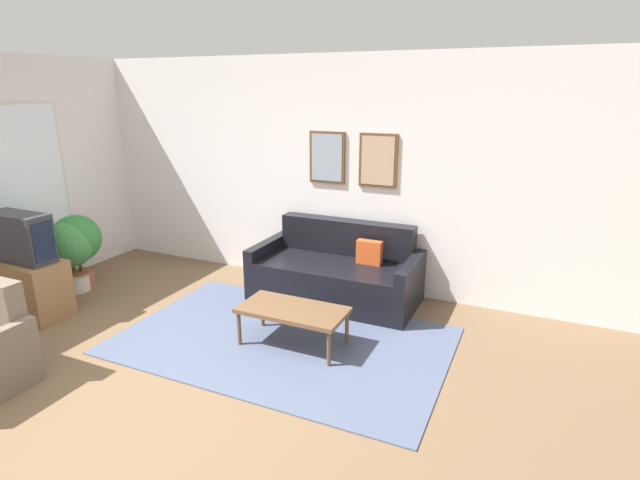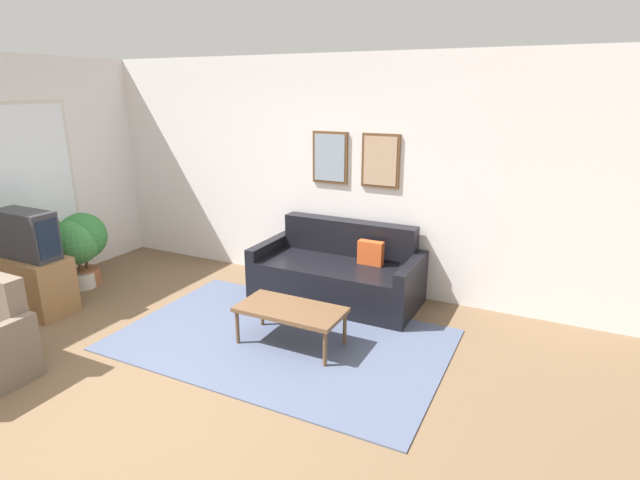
{
  "view_description": "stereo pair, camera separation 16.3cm",
  "coord_description": "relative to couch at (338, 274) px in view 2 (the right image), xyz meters",
  "views": [
    {
      "loc": [
        2.73,
        -2.45,
        2.33
      ],
      "look_at": [
        0.72,
        1.94,
        0.85
      ],
      "focal_mm": 28.0,
      "sensor_mm": 36.0,
      "label": 1
    },
    {
      "loc": [
        2.87,
        -2.38,
        2.33
      ],
      "look_at": [
        0.72,
        1.94,
        0.85
      ],
      "focal_mm": 28.0,
      "sensor_mm": 36.0,
      "label": 2
    }
  ],
  "objects": [
    {
      "name": "wall_back",
      "position": [
        -0.69,
        0.47,
        1.05
      ],
      "size": [
        8.0,
        0.09,
        2.7
      ],
      "color": "silver",
      "rests_on": "ground_plane"
    },
    {
      "name": "potted_plant_by_window",
      "position": [
        -2.93,
        -1.07,
        0.23
      ],
      "size": [
        0.55,
        0.55,
        0.86
      ],
      "color": "beige",
      "rests_on": "ground_plane"
    },
    {
      "name": "potted_plant_small",
      "position": [
        -2.94,
        -0.97,
        0.27
      ],
      "size": [
        0.57,
        0.57,
        0.9
      ],
      "color": "#935638",
      "rests_on": "ground_plane"
    },
    {
      "name": "couch",
      "position": [
        0.0,
        0.0,
        0.0
      ],
      "size": [
        1.85,
        0.9,
        0.86
      ],
      "color": "black",
      "rests_on": "ground_plane"
    },
    {
      "name": "tv",
      "position": [
        -2.78,
        -1.75,
        0.57
      ],
      "size": [
        0.71,
        0.28,
        0.51
      ],
      "color": "#2D2D33",
      "rests_on": "tv_stand"
    },
    {
      "name": "area_rug",
      "position": [
        -0.08,
        -1.15,
        -0.29
      ],
      "size": [
        3.09,
        1.95,
        0.01
      ],
      "color": "#4C5670",
      "rests_on": "ground_plane"
    },
    {
      "name": "ground_plane",
      "position": [
        -0.7,
        -2.46,
        -0.3
      ],
      "size": [
        16.0,
        16.0,
        0.0
      ],
      "primitive_type": "plane",
      "color": "brown"
    },
    {
      "name": "tv_stand",
      "position": [
        -2.78,
        -1.75,
        0.01
      ],
      "size": [
        0.81,
        0.44,
        0.61
      ],
      "color": "olive",
      "rests_on": "ground_plane"
    },
    {
      "name": "coffee_table",
      "position": [
        0.05,
        -1.18,
        0.04
      ],
      "size": [
        0.99,
        0.5,
        0.38
      ],
      "color": "brown",
      "rests_on": "ground_plane"
    },
    {
      "name": "potted_plant_tall",
      "position": [
        -3.1,
        -1.43,
        0.35
      ],
      "size": [
        0.62,
        0.62,
        0.99
      ],
      "color": "#935638",
      "rests_on": "ground_plane"
    }
  ]
}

